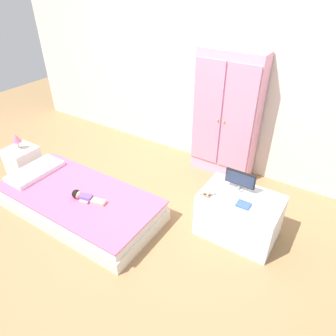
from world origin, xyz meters
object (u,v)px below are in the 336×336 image
Objects in this scene: nightstand at (23,161)px; tv_monitor at (240,180)px; doll at (82,196)px; book_blue at (243,205)px; rocking_horse_toy at (207,191)px; wardrobe at (226,116)px; table_lamp at (16,139)px; tv_stand at (239,216)px; bed at (80,203)px.

tv_monitor reaches higher than nightstand.
book_blue is (1.54, 0.56, 0.19)m from doll.
rocking_horse_toy is 0.99× the size of book_blue.
table_lamp is at bearing -145.48° from wardrobe.
tv_monitor reaches higher than table_lamp.
tv_stand is at bearing 24.45° from doll.
doll is at bearing -8.25° from table_lamp.
tv_monitor is 0.26m from book_blue.
tv_stand is (0.63, -1.00, -0.55)m from wardrobe.
tv_stand is at bearing 9.86° from nightstand.
nightstand is 3.05× the size of rocking_horse_toy.
bed is 1.73m from tv_stand.
wardrobe reaches higher than bed.
tv_monitor is (0.56, -0.91, -0.18)m from wardrobe.
tv_monitor reaches higher than tv_stand.
wardrobe is 1.24m from rocking_horse_toy.
table_lamp is 2.87m from book_blue.
tv_monitor is (1.41, 0.76, 0.31)m from doll.
rocking_horse_toy reaches higher than bed.
nightstand is 2.83m from tv_stand.
table_lamp is at bearing -172.81° from rocking_horse_toy.
wardrobe is 5.30× the size of tv_monitor.
rocking_horse_toy is (2.50, 0.31, 0.36)m from nightstand.
rocking_horse_toy is (1.19, 0.50, 0.24)m from doll.
nightstand is 3.02× the size of book_blue.
rocking_horse_toy is at bearing -170.85° from book_blue.
tv_stand is at bearing 21.64° from bed.
bed is 8.94× the size of table_lamp.
doll is 1.31m from rocking_horse_toy.
bed is 2.01m from wardrobe.
wardrobe is at bearing 34.52° from table_lamp.
nightstand is at bearing -168.14° from tv_monitor.
book_blue is at bearing -57.67° from tv_monitor.
table_lamp is at bearing -168.14° from tv_monitor.
doll is (0.12, -0.04, 0.17)m from bed.
book_blue is at bearing 9.15° from rocking_horse_toy.
wardrobe reaches higher than tv_stand.
tv_stand is at bearing -57.57° from wardrobe.
table_lamp is (0.00, 0.00, 0.33)m from nightstand.
tv_stand is (2.79, 0.48, -0.28)m from table_lamp.
book_blue is (0.69, -1.11, -0.30)m from wardrobe.
table_lamp is 0.13× the size of wardrobe.
rocking_horse_toy reaches higher than table_lamp.
tv_stand is 6.10× the size of book_blue.
book_blue is (1.66, 0.52, 0.36)m from bed.
doll reaches higher than bed.
bed is 4.79× the size of nightstand.
book_blue is (2.85, 0.37, -0.03)m from table_lamp.
nightstand is 0.49× the size of tv_stand.
table_lamp is 2.84m from tv_stand.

